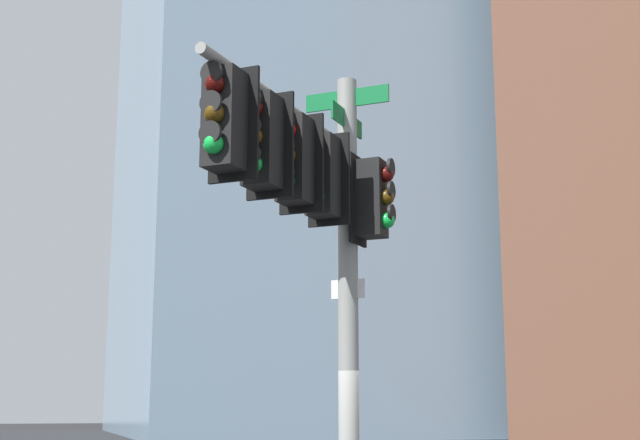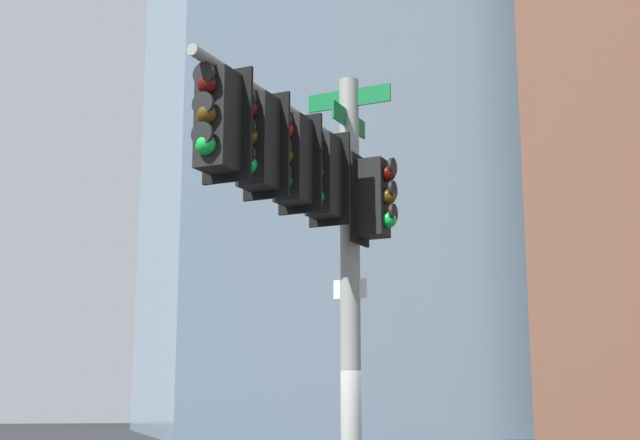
# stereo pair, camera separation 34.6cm
# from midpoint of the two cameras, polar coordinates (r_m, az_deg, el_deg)

# --- Properties ---
(signal_pole_assembly) EXTENTS (3.25, 3.06, 6.31)m
(signal_pole_assembly) POSITION_cam_midpoint_polar(r_m,az_deg,el_deg) (10.64, 0.66, 0.57)
(signal_pole_assembly) COLOR gray
(signal_pole_assembly) RESTS_ON ground_plane
(building_glass_tower) EXTENTS (29.07, 33.31, 61.89)m
(building_glass_tower) POSITION_cam_midpoint_polar(r_m,az_deg,el_deg) (75.50, 3.15, 10.96)
(building_glass_tower) COLOR #7A99B2
(building_glass_tower) RESTS_ON ground_plane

